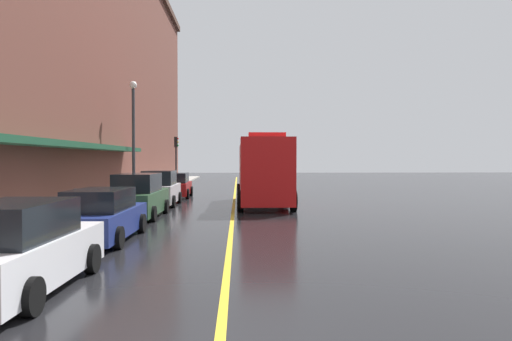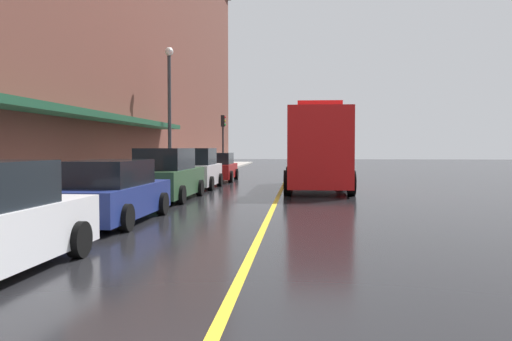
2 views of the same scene
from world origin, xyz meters
name	(u,v)px [view 1 (image 1 of 2)]	position (x,y,z in m)	size (l,w,h in m)	color
ground_plane	(234,199)	(0.00, 25.00, 0.00)	(112.00, 112.00, 0.00)	black
sidewalk_left	(135,198)	(-6.20, 25.00, 0.07)	(2.40, 70.00, 0.15)	#9E9B93
lane_center_stripe	(234,199)	(0.00, 25.00, 0.00)	(0.16, 70.00, 0.01)	gold
brick_building_left	(43,41)	(-11.40, 23.99, 9.54)	(9.16, 64.00, 19.05)	brown
parked_car_0	(18,250)	(-3.89, 3.85, 0.81)	(2.08, 4.77, 1.72)	silver
parked_car_1	(102,216)	(-3.93, 9.61, 0.75)	(2.02, 4.81, 1.60)	navy
parked_car_2	(139,197)	(-4.02, 15.43, 0.88)	(2.07, 4.90, 1.89)	#2D5133
parked_car_3	(160,189)	(-3.97, 20.75, 0.87)	(1.96, 4.12, 1.88)	silver
parked_car_4	(175,186)	(-3.89, 26.19, 0.76)	(2.11, 4.26, 1.61)	maroon
fire_truck	(263,172)	(1.60, 20.79, 1.79)	(2.88, 8.85, 3.76)	red
parking_meter_0	(77,201)	(-5.35, 11.55, 1.06)	(0.14, 0.18, 1.33)	#4C4C51
parking_meter_1	(143,184)	(-5.35, 23.09, 1.06)	(0.14, 0.18, 1.33)	#4C4C51
parking_meter_2	(114,191)	(-5.35, 16.64, 1.06)	(0.14, 0.18, 1.33)	#4C4C51
street_lamp_left	(133,127)	(-5.95, 23.47, 4.40)	(0.44, 0.44, 6.94)	#33383D
traffic_light_near	(176,151)	(-5.29, 37.83, 3.16)	(0.38, 0.36, 4.30)	#232326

